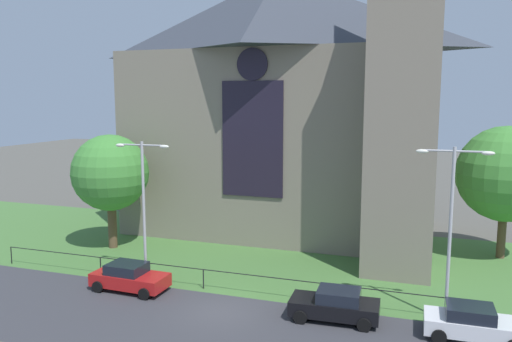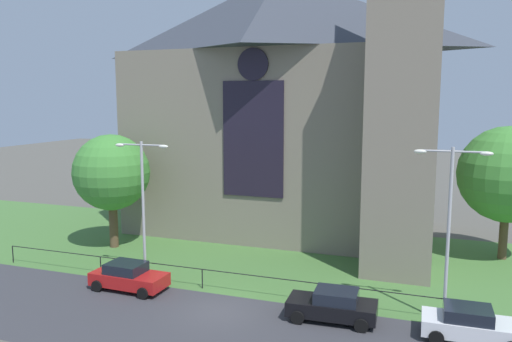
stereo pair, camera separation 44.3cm
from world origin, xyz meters
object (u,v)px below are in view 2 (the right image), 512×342
(church_building, at_px, (286,102))
(parked_car_black, at_px, (333,305))
(tree_right_far, at_px, (508,174))
(streetlamp_near, at_px, (143,193))
(parked_car_white, at_px, (471,324))
(parked_car_red, at_px, (129,276))
(tree_left_near, at_px, (111,173))
(streetlamp_far, at_px, (449,213))

(church_building, height_order, parked_car_black, church_building)
(tree_right_far, xyz_separation_m, streetlamp_near, (-19.98, -11.53, -0.45))
(church_building, relative_size, parked_car_white, 6.14)
(tree_right_far, height_order, parked_car_red, tree_right_far)
(tree_right_far, height_order, tree_left_near, tree_right_far)
(streetlamp_near, relative_size, streetlamp_far, 0.98)
(church_building, bearing_deg, streetlamp_far, -49.48)
(church_building, xyz_separation_m, tree_left_near, (-10.18, -8.60, -4.92))
(parked_car_black, xyz_separation_m, parked_car_white, (6.06, -0.03, 0.00))
(tree_left_near, height_order, streetlamp_far, streetlamp_far)
(tree_left_near, xyz_separation_m, parked_car_red, (5.64, -6.69, -4.61))
(parked_car_red, bearing_deg, tree_left_near, 131.74)
(tree_right_far, bearing_deg, streetlamp_near, -150.01)
(tree_left_near, bearing_deg, parked_car_white, -16.53)
(tree_left_near, distance_m, parked_car_red, 9.89)
(tree_right_far, bearing_deg, parked_car_red, -147.32)
(streetlamp_near, xyz_separation_m, parked_car_black, (11.23, -1.55, -4.44))
(tree_right_far, distance_m, streetlamp_near, 23.07)
(tree_right_far, relative_size, parked_car_white, 2.07)
(parked_car_red, height_order, parked_car_black, same)
(streetlamp_near, distance_m, streetlamp_far, 16.22)
(church_building, relative_size, streetlamp_near, 3.20)
(streetlamp_far, relative_size, parked_car_red, 1.96)
(church_building, height_order, parked_car_white, church_building)
(tree_right_far, relative_size, tree_left_near, 1.09)
(parked_car_black, bearing_deg, parked_car_white, 177.22)
(tree_right_far, xyz_separation_m, parked_car_black, (-8.76, -13.08, -4.89))
(tree_right_far, relative_size, parked_car_black, 2.05)
(tree_right_far, height_order, streetlamp_near, tree_right_far)
(parked_car_red, bearing_deg, streetlamp_far, 6.55)
(church_building, distance_m, tree_right_far, 16.47)
(tree_left_near, height_order, parked_car_red, tree_left_near)
(parked_car_black, bearing_deg, streetlamp_far, -165.25)
(streetlamp_near, height_order, streetlamp_far, streetlamp_far)
(church_building, xyz_separation_m, parked_car_white, (12.94, -15.46, -9.53))
(church_building, distance_m, parked_car_white, 22.30)
(tree_right_far, distance_m, parked_car_red, 24.46)
(parked_car_white, bearing_deg, streetlamp_far, 122.96)
(parked_car_black, bearing_deg, church_building, -68.49)
(tree_left_near, bearing_deg, church_building, 40.20)
(church_building, xyz_separation_m, streetlamp_far, (11.87, -13.88, -4.99))
(streetlamp_near, xyz_separation_m, parked_car_white, (17.29, -1.58, -4.44))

